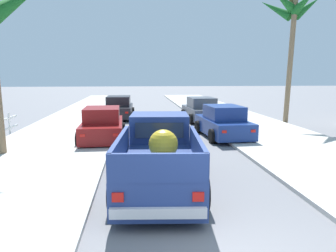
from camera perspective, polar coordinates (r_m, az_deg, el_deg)
name	(u,v)px	position (r m, az deg, el deg)	size (l,w,h in m)	color
sidewalk_left	(63,135)	(16.90, -17.69, -1.54)	(5.04, 60.00, 0.12)	beige
sidewalk_right	(262,132)	(17.76, 15.97, -0.97)	(5.04, 60.00, 0.12)	beige
curb_left	(86,135)	(16.70, -13.93, -1.53)	(0.16, 60.00, 0.10)	silver
curb_right	(241,132)	(17.38, 12.54, -1.08)	(0.16, 60.00, 0.10)	silver
pickup_truck	(159,157)	(8.93, -1.50, -5.42)	(2.51, 5.34, 1.80)	navy
car_left_near	(102,125)	(15.23, -11.23, 0.10)	(2.13, 4.30, 1.54)	maroon
car_left_mid	(201,110)	(21.48, 5.73, 2.75)	(2.17, 4.32, 1.54)	#474C56
car_right_mid	(119,108)	(22.84, -8.48, 3.06)	(2.10, 4.29, 1.54)	black
car_left_far	(223,123)	(16.02, 9.48, 0.58)	(2.21, 4.34, 1.54)	navy
palm_tree_left_fore	(292,16)	(21.48, 20.53, 17.38)	(3.51, 3.64, 7.66)	#846B4C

